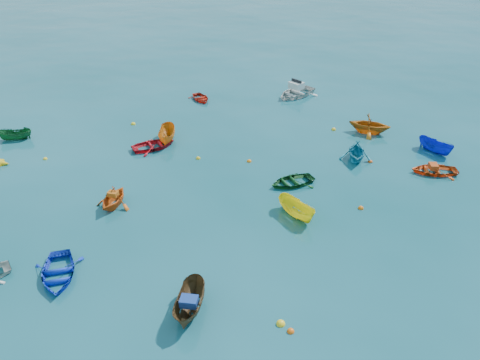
# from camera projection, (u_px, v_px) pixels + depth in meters

# --- Properties ---
(ground) EXTENTS (160.00, 160.00, 0.00)m
(ground) POSITION_uv_depth(u_px,v_px,m) (231.00, 232.00, 25.52)
(ground) COLOR #0A444C
(ground) RESTS_ON ground
(dinghy_blue_sw) EXTENTS (3.36, 3.90, 0.68)m
(dinghy_blue_sw) POSITION_uv_depth(u_px,v_px,m) (59.00, 277.00, 22.45)
(dinghy_blue_sw) COLOR #0F2FC0
(dinghy_blue_sw) RESTS_ON ground
(sampan_brown_mid) EXTENTS (1.26, 3.06, 1.16)m
(sampan_brown_mid) POSITION_uv_depth(u_px,v_px,m) (191.00, 312.00, 20.51)
(sampan_brown_mid) COLOR #4E361C
(sampan_brown_mid) RESTS_ON ground
(dinghy_orange_w) EXTENTS (2.52, 2.80, 1.32)m
(dinghy_orange_w) POSITION_uv_depth(u_px,v_px,m) (114.00, 206.00, 27.79)
(dinghy_orange_w) COLOR #DD5A14
(dinghy_orange_w) RESTS_ON ground
(sampan_yellow_mid) EXTENTS (2.67, 2.87, 1.10)m
(sampan_yellow_mid) POSITION_uv_depth(u_px,v_px,m) (296.00, 216.00, 26.84)
(sampan_yellow_mid) COLOR yellow
(sampan_yellow_mid) RESTS_ON ground
(dinghy_green_e) EXTENTS (3.61, 3.29, 0.61)m
(dinghy_green_e) POSITION_uv_depth(u_px,v_px,m) (292.00, 184.00, 29.96)
(dinghy_green_e) COLOR #10441B
(dinghy_green_e) RESTS_ON ground
(dinghy_cyan_se) EXTENTS (2.52, 2.87, 1.44)m
(dinghy_cyan_se) POSITION_uv_depth(u_px,v_px,m) (355.00, 159.00, 32.91)
(dinghy_cyan_se) COLOR teal
(dinghy_cyan_se) RESTS_ON ground
(dinghy_red_nw) EXTENTS (3.93, 3.65, 0.66)m
(dinghy_red_nw) POSITION_uv_depth(u_px,v_px,m) (154.00, 148.00, 34.44)
(dinghy_red_nw) COLOR red
(dinghy_red_nw) RESTS_ON ground
(sampan_orange_n) EXTENTS (1.55, 3.25, 1.21)m
(sampan_orange_n) POSITION_uv_depth(u_px,v_px,m) (168.00, 141.00, 35.42)
(sampan_orange_n) COLOR orange
(sampan_orange_n) RESTS_ON ground
(dinghy_red_ne) EXTENTS (3.09, 2.27, 0.62)m
(dinghy_red_ne) POSITION_uv_depth(u_px,v_px,m) (433.00, 173.00, 31.24)
(dinghy_red_ne) COLOR #D24411
(dinghy_red_ne) RESTS_ON ground
(sampan_blue_far) EXTENTS (2.60, 2.73, 1.06)m
(sampan_blue_far) POSITION_uv_depth(u_px,v_px,m) (434.00, 152.00, 33.88)
(sampan_blue_far) COLOR #0E1EBA
(sampan_blue_far) RESTS_ON ground
(dinghy_red_far) EXTENTS (2.96, 3.21, 0.54)m
(dinghy_red_far) POSITION_uv_depth(u_px,v_px,m) (201.00, 100.00, 43.01)
(dinghy_red_far) COLOR red
(dinghy_red_far) RESTS_ON ground
(dinghy_orange_far) EXTENTS (3.73, 3.41, 1.66)m
(dinghy_orange_far) POSITION_uv_depth(u_px,v_px,m) (368.00, 133.00, 36.76)
(dinghy_orange_far) COLOR #BD6111
(dinghy_orange_far) RESTS_ON ground
(sampan_green_far) EXTENTS (2.66, 1.62, 0.97)m
(sampan_green_far) POSITION_uv_depth(u_px,v_px,m) (16.00, 140.00, 35.66)
(sampan_green_far) COLOR #145728
(sampan_green_far) RESTS_ON ground
(motorboat_white) EXTENTS (5.09, 5.19, 1.48)m
(motorboat_white) POSITION_uv_depth(u_px,v_px,m) (296.00, 96.00, 43.95)
(motorboat_white) COLOR silver
(motorboat_white) RESTS_ON ground
(tarp_blue_a) EXTENTS (0.77, 0.60, 0.36)m
(tarp_blue_a) POSITION_uv_depth(u_px,v_px,m) (189.00, 301.00, 20.00)
(tarp_blue_a) COLOR navy
(tarp_blue_a) RESTS_ON sampan_brown_mid
(tarp_orange_a) EXTENTS (0.65, 0.53, 0.28)m
(tarp_orange_a) POSITION_uv_depth(u_px,v_px,m) (113.00, 194.00, 27.42)
(tarp_orange_a) COLOR #B65712
(tarp_orange_a) RESTS_ON dinghy_orange_w
(tarp_orange_b) EXTENTS (0.55, 0.70, 0.33)m
(tarp_orange_b) POSITION_uv_depth(u_px,v_px,m) (433.00, 166.00, 31.01)
(tarp_orange_b) COLOR #BA3E13
(tarp_orange_b) RESTS_ON dinghy_red_ne
(buoy_ye_a) EXTENTS (0.39, 0.39, 0.39)m
(buoy_ye_a) POSITION_uv_depth(u_px,v_px,m) (281.00, 324.00, 19.90)
(buoy_ye_a) COLOR yellow
(buoy_ye_a) RESTS_ON ground
(buoy_or_b) EXTENTS (0.32, 0.32, 0.32)m
(buoy_or_b) POSITION_uv_depth(u_px,v_px,m) (291.00, 332.00, 19.55)
(buoy_or_b) COLOR #EF590D
(buoy_or_b) RESTS_ON ground
(buoy_ye_b) EXTENTS (0.30, 0.30, 0.30)m
(buoy_ye_b) POSITION_uv_depth(u_px,v_px,m) (45.00, 159.00, 32.91)
(buoy_ye_b) COLOR yellow
(buoy_ye_b) RESTS_ON ground
(buoy_or_c) EXTENTS (0.33, 0.33, 0.33)m
(buoy_or_c) POSITION_uv_depth(u_px,v_px,m) (249.00, 162.00, 32.60)
(buoy_or_c) COLOR orange
(buoy_or_c) RESTS_ON ground
(buoy_ye_c) EXTENTS (0.32, 0.32, 0.32)m
(buoy_ye_c) POSITION_uv_depth(u_px,v_px,m) (198.00, 159.00, 32.98)
(buoy_ye_c) COLOR gold
(buoy_ye_c) RESTS_ON ground
(buoy_or_d) EXTENTS (0.34, 0.34, 0.34)m
(buoy_or_d) POSITION_uv_depth(u_px,v_px,m) (361.00, 209.00, 27.52)
(buoy_or_d) COLOR #DC600B
(buoy_or_d) RESTS_ON ground
(buoy_ye_d) EXTENTS (0.37, 0.37, 0.37)m
(buoy_ye_d) POSITION_uv_depth(u_px,v_px,m) (133.00, 124.00, 38.18)
(buoy_ye_d) COLOR yellow
(buoy_ye_d) RESTS_ON ground
(buoy_or_e) EXTENTS (0.33, 0.33, 0.33)m
(buoy_or_e) POSITION_uv_depth(u_px,v_px,m) (370.00, 162.00, 32.54)
(buoy_or_e) COLOR #F14D0D
(buoy_or_e) RESTS_ON ground
(buoy_ye_e) EXTENTS (0.36, 0.36, 0.36)m
(buoy_ye_e) POSITION_uv_depth(u_px,v_px,m) (334.00, 130.00, 37.23)
(buoy_ye_e) COLOR yellow
(buoy_ye_e) RESTS_ON ground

